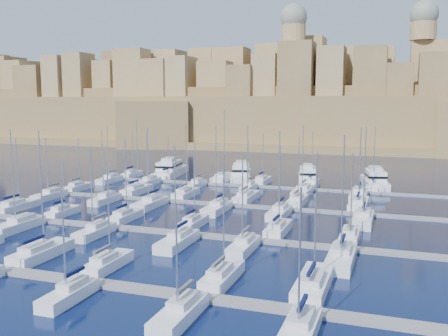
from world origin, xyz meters
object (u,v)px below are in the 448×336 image
at_px(sailboat_2, 41,252).
at_px(motor_yacht_c, 307,177).
at_px(motor_yacht_d, 375,180).
at_px(motor_yacht_a, 170,169).
at_px(sailboat_4, 222,276).
at_px(motor_yacht_b, 241,173).

relative_size(sailboat_2, motor_yacht_c, 1.11).
xyz_separation_m(motor_yacht_c, motor_yacht_d, (15.57, 0.49, 0.00)).
distance_m(sailboat_2, motor_yacht_a, 71.69).
height_order(sailboat_2, motor_yacht_c, sailboat_2).
relative_size(sailboat_2, sailboat_4, 1.14).
bearing_deg(motor_yacht_c, motor_yacht_d, 1.80).
bearing_deg(motor_yacht_d, sailboat_2, -118.64).
distance_m(sailboat_2, motor_yacht_b, 69.53).
distance_m(sailboat_4, motor_yacht_a, 81.04).
bearing_deg(motor_yacht_c, motor_yacht_b, 177.62).
bearing_deg(motor_yacht_b, motor_yacht_c, -2.38).
relative_size(sailboat_4, motor_yacht_d, 0.90).
relative_size(motor_yacht_b, motor_yacht_c, 1.11).
relative_size(motor_yacht_a, motor_yacht_b, 1.09).
height_order(motor_yacht_a, motor_yacht_b, same).
bearing_deg(motor_yacht_c, sailboat_2, -107.91).
xyz_separation_m(motor_yacht_a, motor_yacht_b, (20.22, -0.75, 0.00)).
bearing_deg(motor_yacht_c, motor_yacht_a, 177.76).
bearing_deg(sailboat_4, motor_yacht_c, 92.05).
relative_size(sailboat_2, motor_yacht_d, 1.03).
xyz_separation_m(sailboat_4, motor_yacht_c, (-2.48, 69.17, 0.98)).
height_order(sailboat_4, motor_yacht_c, sailboat_4).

